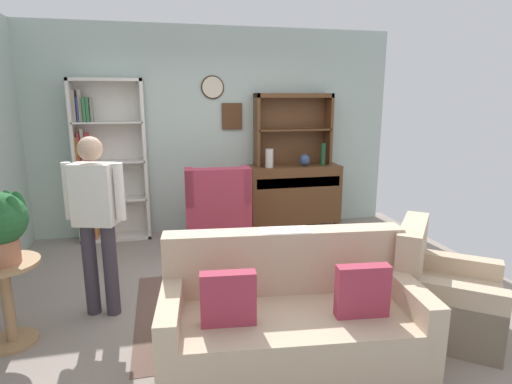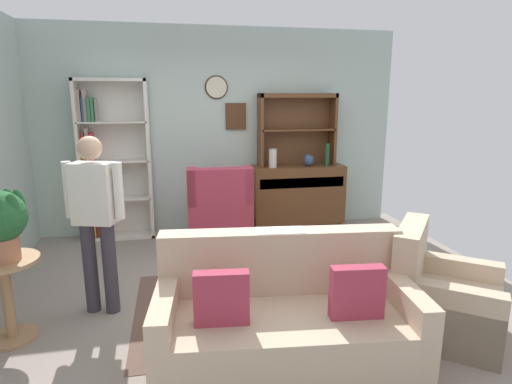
% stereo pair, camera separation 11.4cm
% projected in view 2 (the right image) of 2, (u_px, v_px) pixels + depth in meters
% --- Properties ---
extents(ground_plane, '(5.40, 4.60, 0.02)m').
position_uv_depth(ground_plane, '(250.00, 291.00, 4.13)').
color(ground_plane, gray).
extents(wall_back, '(5.00, 0.09, 2.80)m').
position_uv_depth(wall_back, '(222.00, 131.00, 5.85)').
color(wall_back, '#ADC1B7').
rests_on(wall_back, ground_plane).
extents(area_rug, '(2.57, 1.65, 0.01)m').
position_uv_depth(area_rug, '(277.00, 302.00, 3.88)').
color(area_rug, brown).
rests_on(area_rug, ground_plane).
extents(bookshelf, '(0.90, 0.30, 2.10)m').
position_uv_depth(bookshelf, '(110.00, 163.00, 5.47)').
color(bookshelf, silver).
rests_on(bookshelf, ground_plane).
extents(sideboard, '(1.30, 0.45, 0.92)m').
position_uv_depth(sideboard, '(297.00, 194.00, 5.99)').
color(sideboard, brown).
rests_on(sideboard, ground_plane).
extents(sideboard_hutch, '(1.10, 0.26, 1.00)m').
position_uv_depth(sideboard_hutch, '(297.00, 120.00, 5.86)').
color(sideboard_hutch, brown).
rests_on(sideboard_hutch, sideboard).
extents(vase_tall, '(0.11, 0.11, 0.26)m').
position_uv_depth(vase_tall, '(273.00, 158.00, 5.72)').
color(vase_tall, beige).
rests_on(vase_tall, sideboard).
extents(vase_round, '(0.15, 0.15, 0.17)m').
position_uv_depth(vase_round, '(308.00, 160.00, 5.84)').
color(vase_round, '#33476B').
rests_on(vase_round, sideboard).
extents(bottle_wine, '(0.07, 0.07, 0.32)m').
position_uv_depth(bottle_wine, '(327.00, 155.00, 5.85)').
color(bottle_wine, '#194223').
rests_on(bottle_wine, sideboard).
extents(couch_floral, '(1.88, 1.03, 0.90)m').
position_uv_depth(couch_floral, '(285.00, 321.00, 2.97)').
color(couch_floral, '#C6AD8E').
rests_on(couch_floral, ground_plane).
extents(armchair_floral, '(1.08, 1.07, 0.88)m').
position_uv_depth(armchair_floral, '(440.00, 300.00, 3.33)').
color(armchair_floral, '#C6AD8E').
rests_on(armchair_floral, ground_plane).
extents(wingback_chair, '(0.82, 0.84, 1.05)m').
position_uv_depth(wingback_chair, '(220.00, 218.00, 5.25)').
color(wingback_chair, '#A33347').
rests_on(wingback_chair, ground_plane).
extents(plant_stand, '(0.52, 0.52, 0.67)m').
position_uv_depth(plant_stand, '(7.00, 291.00, 3.21)').
color(plant_stand, '#A87F56').
rests_on(plant_stand, ground_plane).
extents(potted_plant_large, '(0.39, 0.39, 0.54)m').
position_uv_depth(potted_plant_large, '(0.00, 220.00, 3.06)').
color(potted_plant_large, '#AD6B4C').
rests_on(potted_plant_large, plant_stand).
extents(person_reading, '(0.52, 0.29, 1.56)m').
position_uv_depth(person_reading, '(95.00, 213.00, 3.53)').
color(person_reading, '#38333D').
rests_on(person_reading, ground_plane).
extents(coffee_table, '(0.80, 0.50, 0.42)m').
position_uv_depth(coffee_table, '(254.00, 275.00, 3.63)').
color(coffee_table, brown).
rests_on(coffee_table, ground_plane).
extents(book_stack, '(0.22, 0.16, 0.05)m').
position_uv_depth(book_stack, '(258.00, 261.00, 3.70)').
color(book_stack, gold).
rests_on(book_stack, coffee_table).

